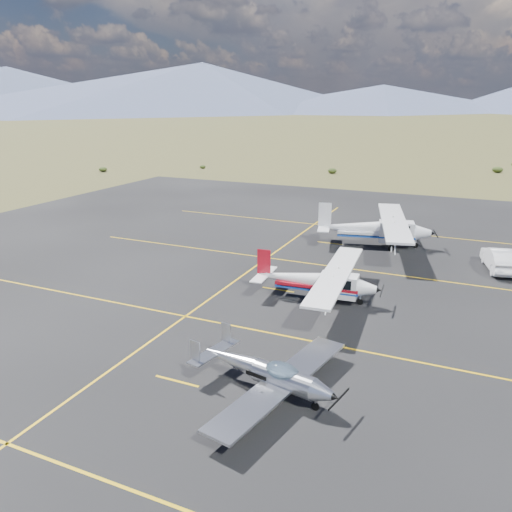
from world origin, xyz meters
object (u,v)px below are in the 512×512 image
Objects in this scene: sedan at (500,259)px; aircraft_low_wing at (269,373)px; aircraft_cessna at (317,280)px; aircraft_plain at (376,228)px.

aircraft_low_wing is at bearing 55.23° from sedan.
aircraft_cessna is 0.81× the size of aircraft_plain.
sedan is at bearing 77.95° from aircraft_low_wing.
aircraft_low_wing is at bearing -102.26° from aircraft_plain.
sedan is (8.34, 19.51, -0.07)m from aircraft_low_wing.
aircraft_cessna is at bearing -107.04° from aircraft_plain.
aircraft_low_wing is 21.21m from sedan.
aircraft_low_wing is 1.76× the size of sedan.
aircraft_cessna is 13.59m from sedan.
aircraft_cessna is 2.24× the size of sedan.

